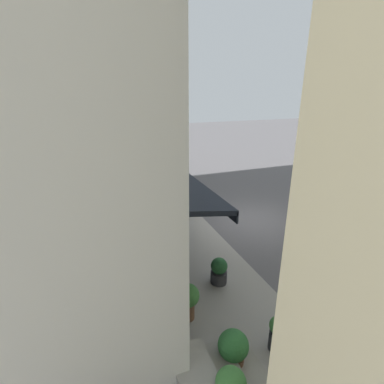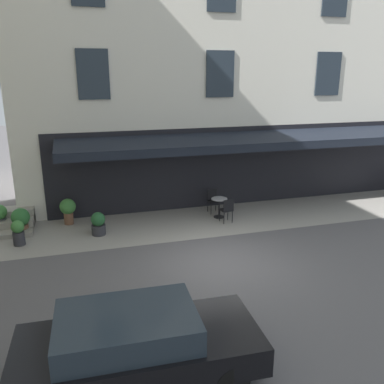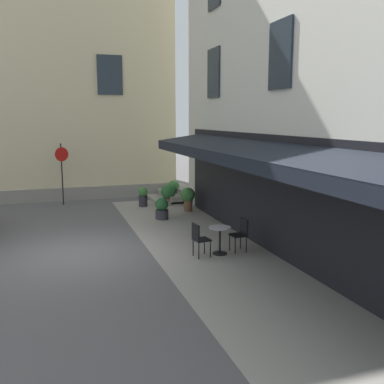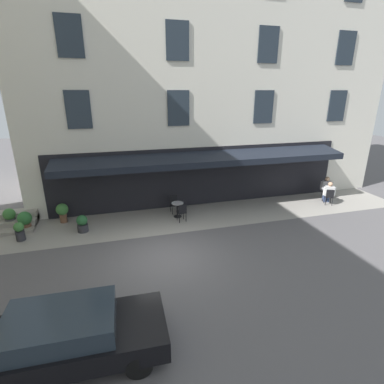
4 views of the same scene
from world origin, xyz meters
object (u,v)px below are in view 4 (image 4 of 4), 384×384
at_px(cafe_chair_black_facing_street, 182,211).
at_px(seated_patron_in_white, 329,192).
at_px(cafe_chair_black_under_awning, 174,202).
at_px(potted_plant_entrance_left, 82,223).
at_px(potted_plant_by_steps, 10,217).
at_px(potted_plant_mid_terrace, 25,220).
at_px(potted_plant_entrance_right, 19,231).
at_px(cafe_chair_black_corner_left, 329,196).
at_px(cafe_chair_black_back_row, 326,189).
at_px(cafe_table_near_entrance, 178,208).
at_px(cafe_table_mid_terrace, 327,193).
at_px(parked_car_black, 69,335).
at_px(seated_companion_in_grey, 326,187).
at_px(potted_plant_under_sign, 62,211).

height_order(cafe_chair_black_facing_street, seated_patron_in_white, seated_patron_in_white).
height_order(cafe_chair_black_under_awning, potted_plant_entrance_left, cafe_chair_black_under_awning).
bearing_deg(potted_plant_by_steps, potted_plant_mid_terrace, 148.56).
xyz_separation_m(potted_plant_mid_terrace, potted_plant_entrance_right, (-0.04, 1.09, -0.04)).
relative_size(cafe_chair_black_corner_left, seated_patron_in_white, 0.71).
relative_size(cafe_chair_black_back_row, potted_plant_mid_terrace, 1.06).
bearing_deg(cafe_chair_black_corner_left, potted_plant_entrance_left, -0.60).
bearing_deg(potted_plant_mid_terrace, cafe_chair_black_under_awning, -178.46).
bearing_deg(cafe_chair_black_under_awning, potted_plant_mid_terrace, 1.54).
distance_m(potted_plant_mid_terrace, potted_plant_entrance_left, 2.69).
bearing_deg(cafe_table_near_entrance, cafe_chair_black_corner_left, 175.89).
bearing_deg(potted_plant_entrance_left, cafe_table_mid_terrace, -178.13).
distance_m(potted_plant_entrance_right, parked_car_black, 7.35).
height_order(cafe_table_near_entrance, seated_patron_in_white, seated_patron_in_white).
bearing_deg(cafe_table_mid_terrace, seated_companion_in_grey, -124.25).
height_order(cafe_table_mid_terrace, potted_plant_under_sign, potted_plant_under_sign).
distance_m(cafe_table_near_entrance, seated_patron_in_white, 8.56).
bearing_deg(cafe_chair_black_under_awning, cafe_chair_black_back_row, 179.07).
bearing_deg(potted_plant_entrance_left, seated_patron_in_white, -179.75).
bearing_deg(cafe_table_near_entrance, potted_plant_entrance_left, 6.02).
bearing_deg(cafe_chair_black_under_awning, parked_car_black, 62.75).
xyz_separation_m(cafe_table_near_entrance, potted_plant_entrance_right, (6.96, 0.65, -0.06)).
bearing_deg(potted_plant_by_steps, seated_companion_in_grey, 177.99).
relative_size(potted_plant_mid_terrace, potted_plant_entrance_left, 1.09).
bearing_deg(seated_companion_in_grey, parked_car_black, 30.52).
relative_size(cafe_chair_black_facing_street, cafe_chair_black_back_row, 1.00).
bearing_deg(cafe_table_near_entrance, seated_patron_in_white, 177.22).
bearing_deg(seated_patron_in_white, seated_companion_in_grey, -120.18).
bearing_deg(seated_patron_in_white, potted_plant_by_steps, -4.59).
xyz_separation_m(cafe_table_near_entrance, parked_car_black, (4.21, 7.46, 0.22)).
distance_m(cafe_chair_black_facing_street, seated_patron_in_white, 8.47).
bearing_deg(potted_plant_entrance_left, seated_companion_in_grey, -176.70).
bearing_deg(potted_plant_under_sign, potted_plant_entrance_right, 44.55).
xyz_separation_m(cafe_chair_black_under_awning, seated_patron_in_white, (-8.59, 1.05, 0.14)).
distance_m(cafe_table_near_entrance, potted_plant_by_steps, 7.78).
height_order(cafe_chair_black_facing_street, cafe_chair_black_corner_left, same).
xyz_separation_m(cafe_chair_black_facing_street, cafe_chair_black_back_row, (-9.01, -1.11, 0.00)).
height_order(cafe_table_near_entrance, cafe_chair_black_back_row, cafe_chair_black_back_row).
xyz_separation_m(cafe_table_mid_terrace, parked_car_black, (12.94, 7.42, 0.22)).
xyz_separation_m(cafe_table_near_entrance, seated_companion_in_grey, (-8.97, -0.30, 0.21)).
height_order(potted_plant_under_sign, parked_car_black, parked_car_black).
bearing_deg(seated_patron_in_white, cafe_table_mid_terrace, -116.12).
xyz_separation_m(cafe_chair_black_under_awning, seated_companion_in_grey, (-9.01, 0.33, 0.15)).
relative_size(cafe_table_mid_terrace, cafe_chair_black_corner_left, 0.82).
bearing_deg(cafe_table_near_entrance, potted_plant_under_sign, -8.66).
height_order(cafe_chair_black_back_row, potted_plant_mid_terrace, cafe_chair_black_back_row).
bearing_deg(cafe_chair_black_corner_left, parked_car_black, 28.43).
xyz_separation_m(cafe_chair_black_under_awning, parked_car_black, (4.17, 8.10, 0.16)).
distance_m(potted_plant_by_steps, parked_car_black, 9.07).
bearing_deg(cafe_table_mid_terrace, cafe_chair_black_facing_street, 3.88).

